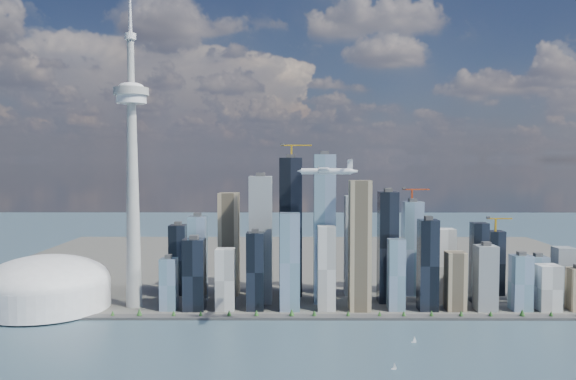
{
  "coord_description": "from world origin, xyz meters",
  "views": [
    {
      "loc": [
        -43.08,
        -603.17,
        244.5
      ],
      "look_at": [
        -45.9,
        260.0,
        198.29
      ],
      "focal_mm": 35.0,
      "sensor_mm": 36.0,
      "label": 1
    }
  ],
  "objects_px": {
    "sailboat_east": "(414,340)",
    "needle_tower": "(132,165)",
    "sailboat_west": "(394,367)",
    "dome_stadium": "(47,286)",
    "airplane": "(327,170)"
  },
  "relations": [
    {
      "from": "sailboat_east",
      "to": "needle_tower",
      "type": "bearing_deg",
      "value": 158.68
    },
    {
      "from": "needle_tower",
      "to": "sailboat_east",
      "type": "bearing_deg",
      "value": -22.27
    },
    {
      "from": "sailboat_east",
      "to": "sailboat_west",
      "type": "bearing_deg",
      "value": -113.81
    },
    {
      "from": "needle_tower",
      "to": "sailboat_east",
      "type": "height_order",
      "value": "needle_tower"
    },
    {
      "from": "sailboat_west",
      "to": "sailboat_east",
      "type": "height_order",
      "value": "sailboat_east"
    },
    {
      "from": "sailboat_east",
      "to": "dome_stadium",
      "type": "bearing_deg",
      "value": 164.77
    },
    {
      "from": "dome_stadium",
      "to": "airplane",
      "type": "relative_size",
      "value": 2.51
    },
    {
      "from": "sailboat_west",
      "to": "sailboat_east",
      "type": "bearing_deg",
      "value": 79.56
    },
    {
      "from": "needle_tower",
      "to": "sailboat_west",
      "type": "relative_size",
      "value": 60.48
    },
    {
      "from": "sailboat_west",
      "to": "sailboat_east",
      "type": "distance_m",
      "value": 106.76
    },
    {
      "from": "dome_stadium",
      "to": "sailboat_east",
      "type": "distance_m",
      "value": 588.03
    },
    {
      "from": "dome_stadium",
      "to": "sailboat_west",
      "type": "xyz_separation_m",
      "value": [
        518.94,
        -260.47,
        -36.52
      ]
    },
    {
      "from": "dome_stadium",
      "to": "sailboat_west",
      "type": "relative_size",
      "value": 21.97
    },
    {
      "from": "airplane",
      "to": "sailboat_east",
      "type": "relative_size",
      "value": 8.24
    },
    {
      "from": "needle_tower",
      "to": "dome_stadium",
      "type": "xyz_separation_m",
      "value": [
        -140.0,
        -10.0,
        -196.4
      ]
    }
  ]
}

